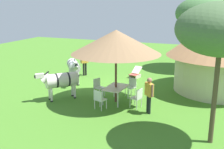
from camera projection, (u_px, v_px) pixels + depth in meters
name	position (u px, v px, depth m)	size (l,w,h in m)	color
ground_plane	(110.00, 89.00, 15.13)	(36.00, 36.00, 0.00)	#457C26
thatched_hut	(219.00, 51.00, 14.24)	(5.46, 5.46, 3.98)	beige
shade_umbrella	(116.00, 42.00, 12.40)	(4.13, 4.13, 3.43)	#572E26
patio_dining_table	(116.00, 89.00, 12.97)	(1.44, 0.95, 0.74)	silver
patio_chair_near_hut	(98.00, 86.00, 13.84)	(0.57, 0.56, 0.90)	silver
patio_chair_west_end	(99.00, 98.00, 12.05)	(0.52, 0.54, 0.90)	silver
patio_chair_east_end	(137.00, 97.00, 12.26)	(0.55, 0.53, 0.90)	silver
patio_chair_near_lawn	(131.00, 86.00, 13.91)	(0.54, 0.55, 0.90)	silver
guest_beside_umbrella	(149.00, 92.00, 11.54)	(0.44, 0.44, 1.59)	black
standing_watcher	(84.00, 60.00, 17.62)	(0.48, 0.45, 1.67)	black
striped_lounge_chair	(135.00, 73.00, 17.33)	(0.91, 0.73, 0.67)	#C54C42
zebra_nearest_camera	(74.00, 66.00, 15.89)	(1.80, 1.48, 1.57)	silver
zebra_by_umbrella	(61.00, 80.00, 13.29)	(1.79, 1.67, 1.49)	silver
acacia_tree_far_lawn	(204.00, 13.00, 18.54)	(3.84, 3.84, 5.05)	brown
acacia_tree_right_background	(221.00, 30.00, 8.38)	(2.83, 2.83, 4.68)	#4E402D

